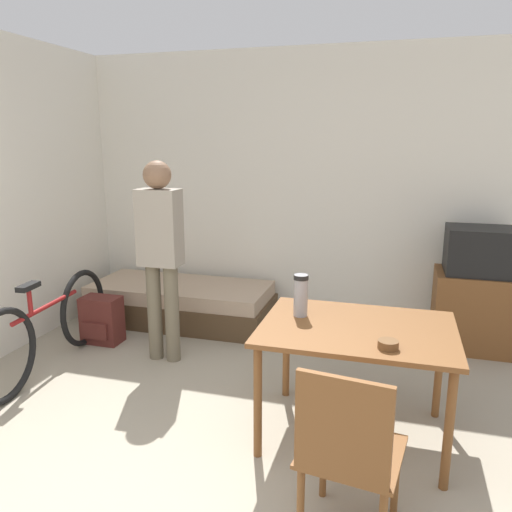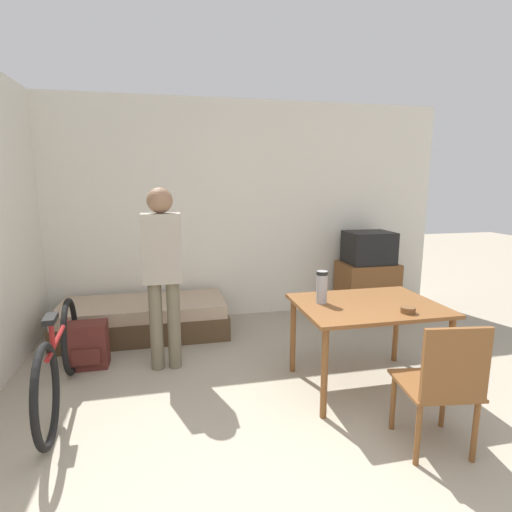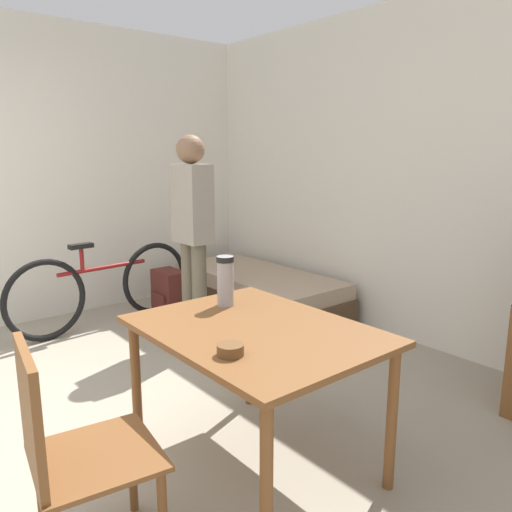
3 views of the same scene
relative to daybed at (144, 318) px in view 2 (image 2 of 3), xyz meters
The scene contains 10 objects.
wall_back 1.68m from the daybed, 24.60° to the left, with size 5.46×0.06×2.70m.
daybed is the anchor object (origin of this frame).
tv 2.81m from the daybed, ahead, with size 0.69×0.53×1.09m.
dining_table 2.51m from the daybed, 39.80° to the right, with size 1.16×0.87×0.73m.
wooden_chair 3.17m from the daybed, 52.13° to the right, with size 0.50×0.50×0.89m.
bicycle 1.44m from the daybed, 112.91° to the right, with size 0.19×1.74×0.78m.
person_standing 1.20m from the daybed, 74.45° to the right, with size 0.34×0.22×1.67m.
thermos_flask 2.24m from the daybed, 44.22° to the right, with size 0.09×0.09×0.27m.
mate_bowl 2.85m from the daybed, 41.85° to the right, with size 0.11×0.11×0.05m.
backpack 0.85m from the daybed, 123.23° to the right, with size 0.35×0.24×0.43m.
Camera 2 is at (-0.80, -1.56, 1.73)m, focal length 28.00 mm.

